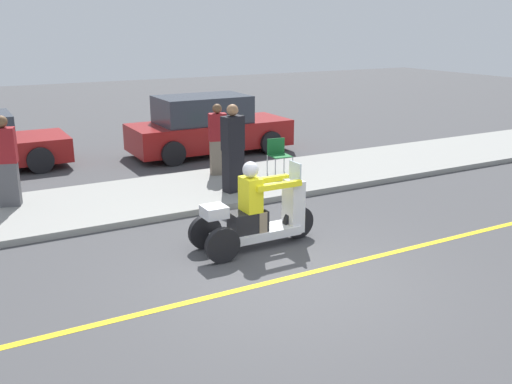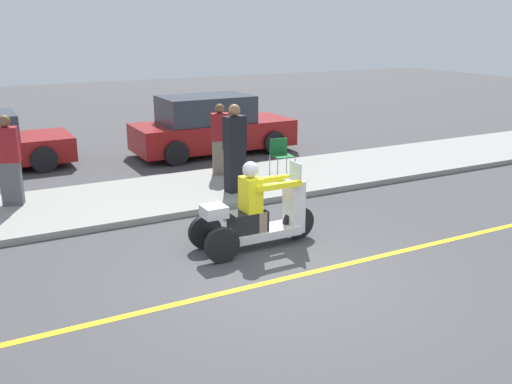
# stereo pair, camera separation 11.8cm
# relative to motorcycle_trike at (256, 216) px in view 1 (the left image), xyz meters

# --- Properties ---
(ground_plane) EXTENTS (60.00, 60.00, 0.00)m
(ground_plane) POSITION_rel_motorcycle_trike_xyz_m (-0.20, -1.28, -0.52)
(ground_plane) COLOR #424244
(lane_stripe) EXTENTS (24.00, 0.12, 0.01)m
(lane_stripe) POSITION_rel_motorcycle_trike_xyz_m (-0.01, -1.28, -0.51)
(lane_stripe) COLOR gold
(lane_stripe) RESTS_ON ground
(sidewalk_strip) EXTENTS (28.00, 2.80, 0.12)m
(sidewalk_strip) POSITION_rel_motorcycle_trike_xyz_m (-0.20, 3.32, -0.46)
(sidewalk_strip) COLOR gray
(sidewalk_strip) RESTS_ON ground
(motorcycle_trike) EXTENTS (2.13, 0.75, 1.44)m
(motorcycle_trike) POSITION_rel_motorcycle_trike_xyz_m (0.00, 0.00, 0.00)
(motorcycle_trike) COLOR black
(motorcycle_trike) RESTS_ON ground
(spectator_with_child) EXTENTS (0.43, 0.32, 1.64)m
(spectator_with_child) POSITION_rel_motorcycle_trike_xyz_m (1.25, 4.11, 0.40)
(spectator_with_child) COLOR #726656
(spectator_with_child) RESTS_ON sidewalk_strip
(spectator_by_tree) EXTENTS (0.48, 0.34, 1.83)m
(spectator_by_tree) POSITION_rel_motorcycle_trike_xyz_m (0.92, 2.68, 0.48)
(spectator_by_tree) COLOR black
(spectator_by_tree) RESTS_ON sidewalk_strip
(spectator_mid_group) EXTENTS (0.47, 0.36, 1.75)m
(spectator_mid_group) POSITION_rel_motorcycle_trike_xyz_m (-3.28, 3.89, 0.45)
(spectator_mid_group) COLOR #515156
(spectator_mid_group) RESTS_ON sidewalk_strip
(folding_chair_curbside) EXTENTS (0.50, 0.50, 0.82)m
(folding_chair_curbside) POSITION_rel_motorcycle_trike_xyz_m (2.49, 3.48, 0.11)
(folding_chair_curbside) COLOR #A5A8AD
(folding_chair_curbside) RESTS_ON sidewalk_strip
(parked_car_lot_center) EXTENTS (4.43, 1.95, 1.62)m
(parked_car_lot_center) POSITION_rel_motorcycle_trike_xyz_m (2.17, 6.73, 0.24)
(parked_car_lot_center) COLOR maroon
(parked_car_lot_center) RESTS_ON ground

